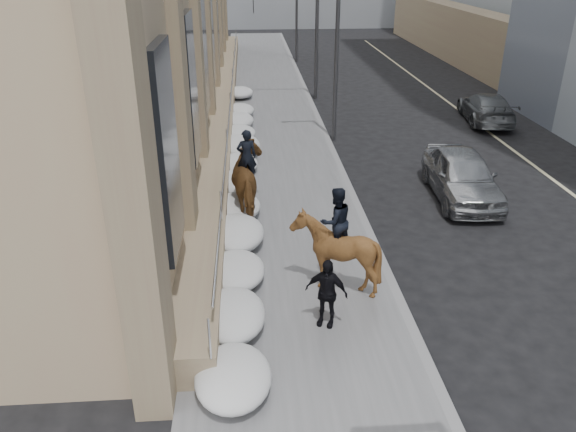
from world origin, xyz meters
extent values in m
plane|color=black|center=(0.00, 0.00, 0.00)|extent=(140.00, 140.00, 0.00)
cube|color=#535356|center=(0.00, 10.00, 0.06)|extent=(5.00, 80.00, 0.12)
cube|color=slate|center=(2.62, 10.00, 0.06)|extent=(0.24, 80.00, 0.12)
cube|color=#BFB78C|center=(10.50, 10.00, 0.01)|extent=(0.15, 70.00, 0.01)
cube|color=#7F6852|center=(-2.25, 20.00, 0.45)|extent=(1.10, 44.00, 0.90)
cylinder|color=silver|center=(-1.80, 20.00, 1.35)|extent=(0.06, 42.00, 0.06)
cube|color=black|center=(-2.70, 13.00, 4.00)|extent=(0.20, 2.20, 4.50)
cylinder|color=#2D2D30|center=(2.90, 14.00, 4.00)|extent=(0.18, 0.18, 8.00)
cylinder|color=#2D2D30|center=(2.90, 34.00, 4.00)|extent=(0.18, 0.18, 8.00)
cylinder|color=#2D2D30|center=(3.00, 22.00, 3.00)|extent=(0.20, 0.20, 6.00)
imported|color=black|center=(-0.50, 22.00, 5.30)|extent=(0.18, 0.22, 1.10)
ellipsoid|color=silver|center=(-1.45, 0.00, 0.46)|extent=(1.50, 2.10, 0.68)
ellipsoid|color=silver|center=(-1.40, 4.00, 0.48)|extent=(1.60, 2.20, 0.72)
ellipsoid|color=silver|center=(-1.50, 8.00, 0.44)|extent=(1.40, 2.00, 0.64)
ellipsoid|color=silver|center=(-1.35, 12.00, 0.50)|extent=(1.70, 2.30, 0.76)
ellipsoid|color=silver|center=(-1.45, 16.00, 0.45)|extent=(1.50, 2.10, 0.66)
imported|color=#533418|center=(-0.93, 6.04, 1.24)|extent=(1.62, 2.81, 2.24)
imported|color=black|center=(-0.93, 6.19, 2.03)|extent=(0.69, 0.51, 1.72)
imported|color=#4F3116|center=(1.08, 1.50, 1.14)|extent=(2.25, 2.36, 2.04)
imported|color=black|center=(1.08, 1.65, 1.94)|extent=(1.03, 0.93, 1.72)
imported|color=black|center=(0.67, 0.00, 0.95)|extent=(1.06, 0.75, 1.66)
imported|color=#96999D|center=(6.35, 7.15, 0.84)|extent=(2.32, 5.04, 1.67)
imported|color=#5B5F63|center=(10.96, 16.46, 0.73)|extent=(2.73, 5.26, 1.46)
camera|label=1|loc=(-0.95, -10.49, 7.87)|focal=35.00mm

